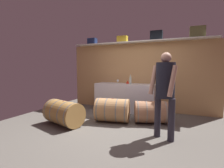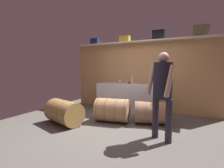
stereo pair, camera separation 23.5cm
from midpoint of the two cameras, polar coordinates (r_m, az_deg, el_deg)
ground_plane at (r=4.33m, az=5.52°, el=-13.19°), size 6.00×7.20×0.02m
back_wall_panel at (r=5.54m, az=11.15°, el=2.38°), size 4.80×0.10×2.18m
high_shelf_board at (r=5.45m, az=10.94°, el=13.97°), size 4.42×0.40×0.03m
toolcase_navy at (r=6.13m, az=-4.63°, el=14.24°), size 0.31×0.20×0.21m
toolcase_yellow at (r=5.64m, az=5.58°, el=14.98°), size 0.34×0.20×0.21m
toolcase_black at (r=5.36m, az=16.92°, el=15.68°), size 0.35×0.21×0.28m
toolcase_olive at (r=5.29m, az=29.23°, el=15.51°), size 0.40×0.21×0.30m
work_cabinet at (r=5.39m, az=6.34°, el=-4.57°), size 1.92×0.58×0.88m
wine_bottle_clear at (r=5.14m, az=8.19°, el=1.29°), size 0.07×0.07×0.30m
wine_glass at (r=5.40m, az=3.93°, el=1.11°), size 0.08×0.08×0.13m
red_funnel at (r=5.36m, az=7.29°, el=0.68°), size 0.11×0.11×0.11m
wine_barrel_near at (r=4.33m, az=1.73°, el=-8.89°), size 0.93×0.73×0.61m
wine_barrel_far at (r=4.29m, az=-14.54°, el=-9.30°), size 1.07×0.82×0.59m
wine_barrel_flank at (r=4.33m, az=14.73°, el=-9.41°), size 0.93×0.78×0.56m
winemaker_pouring at (r=3.28m, az=18.86°, el=-0.98°), size 0.54×0.48×1.66m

